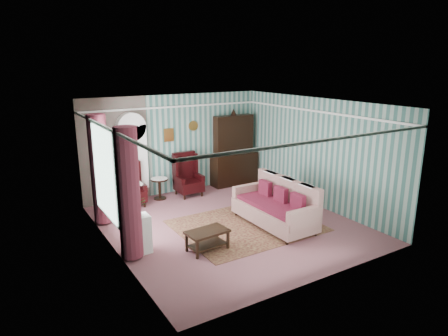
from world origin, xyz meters
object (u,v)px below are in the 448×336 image
sofa (274,204)px  floral_armchair (272,192)px  bookcase (133,162)px  nest_table (285,188)px  wingback_right (189,175)px  seated_woman (130,185)px  wingback_left (130,184)px  dresser_hutch (234,148)px  plant_stand (136,235)px  coffee_table (207,240)px  round_side_table (160,189)px

sofa → floral_armchair: bearing=-35.4°
bookcase → nest_table: bearing=-26.9°
bookcase → wingback_right: size_ratio=1.79×
seated_woman → wingback_right: bearing=0.0°
floral_armchair → wingback_left: bearing=43.6°
wingback_left → floral_armchair: (3.04, -2.25, -0.10)m
dresser_hutch → plant_stand: bearing=-144.9°
nest_table → coffee_table: (-3.58, -1.83, -0.05)m
round_side_table → sofa: size_ratio=0.27×
coffee_table → wingback_right: bearing=69.6°
floral_armchair → dresser_hutch: bearing=-20.1°
bookcase → coffee_table: (0.24, -3.77, -0.90)m
wingback_left → sofa: size_ratio=0.56×
wingback_left → bookcase: bearing=57.3°
sofa → floral_armchair: size_ratio=2.13×
round_side_table → floral_armchair: 3.23m
wingback_right → plant_stand: bearing=-132.8°
bookcase → sofa: (2.24, -3.44, -0.59)m
dresser_hutch → round_side_table: 2.75m
seated_woman → floral_armchair: size_ratio=1.12×
round_side_table → sofa: bearing=-63.6°
seated_woman → floral_armchair: 3.79m
dresser_hutch → nest_table: 2.11m
dresser_hutch → coffee_table: bearing=-129.5°
coffee_table → sofa: bearing=9.5°
dresser_hutch → seated_woman: 3.56m
wingback_right → nest_table: wingback_right is taller
wingback_right → nest_table: 2.81m
floral_armchair → coffee_table: size_ratio=1.22×
nest_table → floral_armchair: 1.27m
wingback_right → floral_armchair: wingback_right is taller
coffee_table → bookcase: bearing=93.7°
wingback_left → round_side_table: 0.97m
wingback_right → nest_table: bearing=-33.7°
sofa → wingback_left: bearing=38.7°
plant_stand → coffee_table: plant_stand is taller
wingback_right → floral_armchair: 2.60m
plant_stand → round_side_table: bearing=59.6°
bookcase → sofa: size_ratio=1.00×
coffee_table → floral_armchair: bearing=23.9°
plant_stand → sofa: sofa is taller
nest_table → plant_stand: bearing=-166.2°
bookcase → coffee_table: bookcase is taller
wingback_left → floral_armchair: 3.79m
wingback_right → nest_table: size_ratio=2.31×
plant_stand → sofa: bearing=-5.2°
dresser_hutch → nest_table: (0.57, -1.82, -0.91)m
seated_woman → round_side_table: seated_woman is taller
floral_armchair → round_side_table: bearing=31.9°
nest_table → seated_woman: bearing=159.2°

